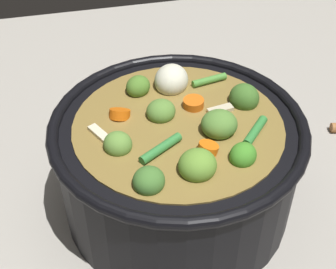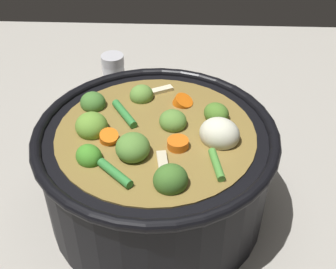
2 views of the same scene
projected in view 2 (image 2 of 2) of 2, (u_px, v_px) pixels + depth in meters
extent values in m
plane|color=#9E998E|center=(157.00, 207.00, 0.57)|extent=(1.10, 1.10, 0.00)
cylinder|color=black|center=(157.00, 173.00, 0.53)|extent=(0.27, 0.27, 0.12)
torus|color=black|center=(156.00, 134.00, 0.50)|extent=(0.28, 0.28, 0.01)
cylinder|color=olive|center=(157.00, 170.00, 0.53)|extent=(0.23, 0.23, 0.12)
ellipsoid|color=#428D28|center=(89.00, 157.00, 0.46)|extent=(0.04, 0.04, 0.03)
ellipsoid|color=#4D7C2A|center=(216.00, 113.00, 0.51)|extent=(0.04, 0.04, 0.02)
ellipsoid|color=#5A8737|center=(173.00, 121.00, 0.50)|extent=(0.04, 0.04, 0.03)
ellipsoid|color=#406E29|center=(171.00, 180.00, 0.43)|extent=(0.04, 0.04, 0.03)
ellipsoid|color=#568637|center=(133.00, 148.00, 0.46)|extent=(0.04, 0.04, 0.03)
ellipsoid|color=olive|center=(92.00, 124.00, 0.50)|extent=(0.05, 0.05, 0.03)
ellipsoid|color=#447630|center=(93.00, 103.00, 0.53)|extent=(0.04, 0.04, 0.03)
ellipsoid|color=#61903B|center=(142.00, 95.00, 0.55)|extent=(0.04, 0.04, 0.03)
cylinder|color=orange|center=(109.00, 139.00, 0.48)|extent=(0.03, 0.03, 0.02)
cylinder|color=orange|center=(178.00, 145.00, 0.47)|extent=(0.03, 0.03, 0.01)
cylinder|color=#E0600F|center=(183.00, 102.00, 0.54)|extent=(0.03, 0.03, 0.02)
ellipsoid|color=beige|center=(219.00, 134.00, 0.48)|extent=(0.05, 0.06, 0.04)
cylinder|color=#338039|center=(124.00, 114.00, 0.51)|extent=(0.05, 0.03, 0.01)
cylinder|color=#338138|center=(115.00, 173.00, 0.44)|extent=(0.04, 0.04, 0.01)
cylinder|color=#4B8E37|center=(217.00, 164.00, 0.45)|extent=(0.04, 0.02, 0.01)
cube|color=beige|center=(162.00, 161.00, 0.45)|extent=(0.03, 0.01, 0.01)
cube|color=beige|center=(164.00, 91.00, 0.56)|extent=(0.02, 0.03, 0.01)
cylinder|color=silver|center=(115.00, 82.00, 0.74)|extent=(0.04, 0.04, 0.07)
cylinder|color=#B7B7BC|center=(113.00, 60.00, 0.72)|extent=(0.04, 0.04, 0.02)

